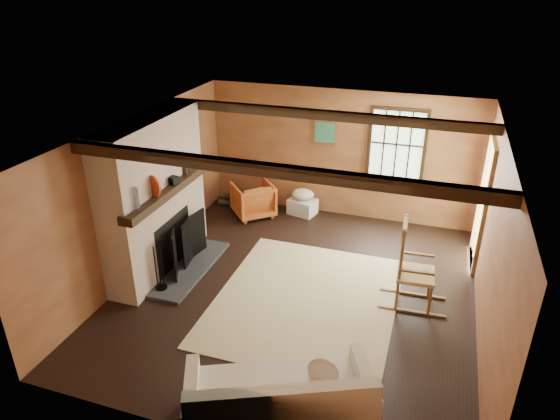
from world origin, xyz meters
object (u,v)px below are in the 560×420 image
at_px(sofa, 281,403).
at_px(rocking_chair, 413,271).
at_px(armchair, 253,199).
at_px(fireplace, 157,202).
at_px(laundry_basket, 302,206).

bearing_deg(sofa, rocking_chair, 43.10).
bearing_deg(armchair, fireplace, 30.27).
bearing_deg(sofa, fireplace, 115.35).
height_order(rocking_chair, sofa, rocking_chair).
distance_m(sofa, armchair, 4.94).
height_order(laundry_basket, armchair, armchair).
distance_m(sofa, laundry_basket, 5.00).
relative_size(sofa, armchair, 2.85).
distance_m(laundry_basket, armchair, 0.97).
distance_m(fireplace, laundry_basket, 3.12).
bearing_deg(armchair, rocking_chair, 106.53).
bearing_deg(sofa, armchair, 90.29).
height_order(fireplace, armchair, fireplace).
distance_m(rocking_chair, sofa, 2.77).
distance_m(fireplace, sofa, 3.72).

